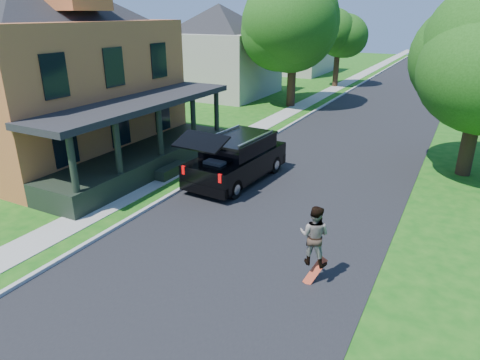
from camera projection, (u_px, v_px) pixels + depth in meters
The scene contains 13 objects.
ground at pixel (200, 284), 11.06m from camera, with size 140.00×140.00×0.00m, color #115410.
street at pixel (370, 121), 27.49m from camera, with size 8.00×120.00×0.02m, color black.
curb at pixel (310, 115), 29.26m from camera, with size 0.15×120.00×0.12m, color #A4A49F.
sidewalk at pixel (288, 112), 29.93m from camera, with size 1.30×120.00×0.03m, color gray.
front_walk at pixel (100, 161), 20.14m from camera, with size 6.50×1.20×0.03m, color gray.
main_house at pixel (34, 50), 19.77m from camera, with size 15.56×15.56×10.10m.
neighbor_house_mid at pixel (219, 43), 35.14m from camera, with size 12.78×12.78×8.30m.
neighbor_house_far at pixel (291, 34), 48.28m from camera, with size 12.78×12.78×8.30m.
black_suv at pixel (237, 159), 17.49m from camera, with size 2.37×5.47×2.50m.
skateboarder at pixel (314, 235), 10.71m from camera, with size 0.80×0.64×1.60m.
skateboard at pixel (315, 272), 11.04m from camera, with size 0.52×0.49×0.73m.
tree_left_mid at pixel (294, 17), 29.79m from camera, with size 7.40×7.18×9.84m.
tree_left_far at pixel (339, 33), 38.79m from camera, with size 5.31×5.06×7.32m.
Camera 1 is at (5.30, -7.72, 6.55)m, focal length 32.00 mm.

